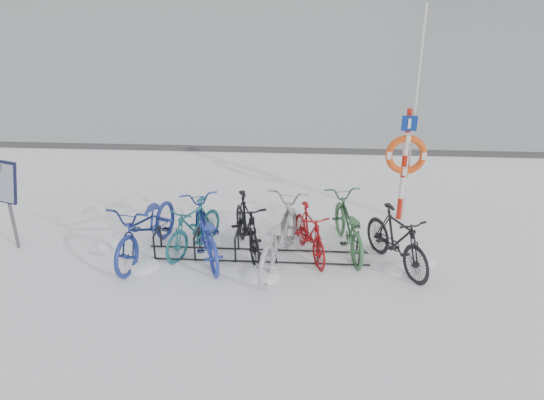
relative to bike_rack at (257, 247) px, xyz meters
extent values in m
plane|color=white|center=(0.00, 0.00, -0.18)|extent=(900.00, 900.00, 0.00)
cube|color=#3F3F42|center=(0.00, 5.90, -0.13)|extent=(400.00, 0.25, 0.10)
cylinder|color=black|center=(-1.80, -0.22, 0.04)|extent=(0.04, 0.04, 0.44)
cylinder|color=black|center=(-1.80, 0.22, 0.04)|extent=(0.04, 0.04, 0.44)
cylinder|color=black|center=(-1.80, 0.00, 0.26)|extent=(0.04, 0.44, 0.04)
cylinder|color=black|center=(-1.08, -0.22, 0.04)|extent=(0.04, 0.04, 0.44)
cylinder|color=black|center=(-1.08, 0.22, 0.04)|extent=(0.04, 0.04, 0.44)
cylinder|color=black|center=(-1.08, 0.00, 0.26)|extent=(0.04, 0.44, 0.04)
cylinder|color=black|center=(-0.36, -0.22, 0.04)|extent=(0.04, 0.04, 0.44)
cylinder|color=black|center=(-0.36, 0.22, 0.04)|extent=(0.04, 0.04, 0.44)
cylinder|color=black|center=(-0.36, 0.00, 0.26)|extent=(0.04, 0.44, 0.04)
cylinder|color=black|center=(0.36, -0.22, 0.04)|extent=(0.04, 0.04, 0.44)
cylinder|color=black|center=(0.36, 0.22, 0.04)|extent=(0.04, 0.04, 0.44)
cylinder|color=black|center=(0.36, 0.00, 0.26)|extent=(0.04, 0.44, 0.04)
cylinder|color=black|center=(1.08, -0.22, 0.04)|extent=(0.04, 0.04, 0.44)
cylinder|color=black|center=(1.08, 0.22, 0.04)|extent=(0.04, 0.04, 0.44)
cylinder|color=black|center=(1.08, 0.00, 0.26)|extent=(0.04, 0.44, 0.04)
cylinder|color=black|center=(1.80, -0.22, 0.04)|extent=(0.04, 0.04, 0.44)
cylinder|color=black|center=(1.80, 0.22, 0.04)|extent=(0.04, 0.04, 0.44)
cylinder|color=black|center=(1.80, 0.00, 0.26)|extent=(0.04, 0.44, 0.04)
cylinder|color=black|center=(0.00, -0.22, -0.16)|extent=(4.00, 0.03, 0.03)
cylinder|color=black|center=(0.00, 0.22, -0.16)|extent=(4.00, 0.03, 0.03)
cylinder|color=#595B5E|center=(-4.45, 0.06, 0.64)|extent=(0.06, 0.06, 1.65)
cube|color=black|center=(-4.45, 0.03, 1.15)|extent=(0.60, 0.38, 0.74)
cube|color=#8C99AD|center=(-4.45, -0.01, 1.15)|extent=(0.53, 0.31, 0.66)
cylinder|color=#B41C0E|center=(2.79, 1.75, 0.05)|extent=(0.10, 0.10, 0.46)
cylinder|color=silver|center=(2.79, 1.75, 0.51)|extent=(0.10, 0.10, 0.46)
cylinder|color=#B41C0E|center=(2.79, 1.75, 0.97)|extent=(0.10, 0.10, 0.46)
cylinder|color=silver|center=(2.79, 1.75, 1.43)|extent=(0.10, 0.10, 0.46)
cylinder|color=#B41C0E|center=(2.79, 1.75, 1.90)|extent=(0.10, 0.10, 0.46)
torus|color=#DF4C15|center=(2.79, 1.66, 1.24)|extent=(0.81, 0.14, 0.81)
cube|color=navy|center=(2.79, 1.67, 1.87)|extent=(0.29, 0.03, 0.29)
cylinder|color=silver|center=(2.89, 1.80, 1.92)|extent=(0.04, 0.04, 4.20)
imported|color=navy|center=(-1.96, -0.03, 0.40)|extent=(1.19, 2.31, 1.15)
imported|color=#195A66|center=(-1.16, 0.19, 0.31)|extent=(1.11, 1.66, 0.97)
imported|color=#2438A2|center=(-0.91, -0.02, 0.34)|extent=(1.36, 2.11, 1.05)
imported|color=black|center=(-0.19, 0.19, 0.37)|extent=(1.08, 1.89, 1.09)
imported|color=#AAADB3|center=(0.40, -0.19, 0.40)|extent=(1.26, 2.34, 1.17)
imported|color=maroon|center=(0.94, 0.13, 0.30)|extent=(0.94, 1.64, 0.95)
imported|color=#33623A|center=(1.63, 0.40, 0.33)|extent=(1.01, 2.05, 1.03)
imported|color=black|center=(2.42, -0.16, 0.36)|extent=(1.27, 1.84, 1.08)
ellipsoid|color=white|center=(0.39, 0.51, -0.18)|extent=(0.40, 0.40, 0.14)
ellipsoid|color=white|center=(2.97, 0.00, -0.18)|extent=(0.41, 0.41, 0.14)
ellipsoid|color=white|center=(-1.95, -0.48, -0.18)|extent=(0.57, 0.57, 0.20)
ellipsoid|color=white|center=(0.13, -0.66, -0.18)|extent=(0.64, 0.64, 0.22)
ellipsoid|color=white|center=(2.43, -0.31, -0.18)|extent=(0.45, 0.45, 0.16)
ellipsoid|color=white|center=(0.92, 0.81, -0.18)|extent=(0.54, 0.54, 0.19)
ellipsoid|color=white|center=(-2.85, 0.30, -0.18)|extent=(0.45, 0.45, 0.16)
ellipsoid|color=white|center=(-0.90, 0.46, -0.18)|extent=(0.41, 0.41, 0.14)
camera|label=1|loc=(0.79, -8.28, 4.60)|focal=35.00mm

